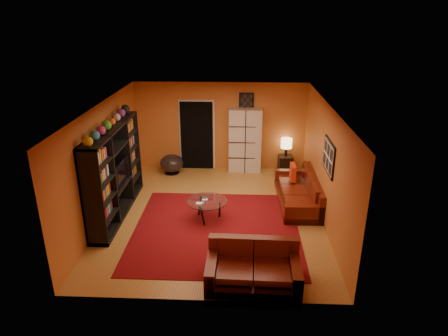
{
  "coord_description": "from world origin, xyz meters",
  "views": [
    {
      "loc": [
        0.61,
        -8.34,
        4.52
      ],
      "look_at": [
        0.23,
        0.1,
        1.15
      ],
      "focal_mm": 32.0,
      "sensor_mm": 36.0,
      "label": 1
    }
  ],
  "objects_px": {
    "coffee_table": "(207,203)",
    "entertainment_unit": "(115,172)",
    "tv": "(118,173)",
    "side_table": "(285,164)",
    "sofa": "(302,193)",
    "bowl_chair": "(172,163)",
    "table_lamp": "(286,144)",
    "loveseat": "(253,266)",
    "storage_cabinet": "(245,141)"
  },
  "relations": [
    {
      "from": "storage_cabinet",
      "to": "table_lamp",
      "type": "height_order",
      "value": "storage_cabinet"
    },
    {
      "from": "sofa",
      "to": "coffee_table",
      "type": "xyz_separation_m",
      "value": [
        -2.27,
        -0.93,
        0.14
      ]
    },
    {
      "from": "bowl_chair",
      "to": "loveseat",
      "type": "bearing_deg",
      "value": -65.14
    },
    {
      "from": "entertainment_unit",
      "to": "side_table",
      "type": "height_order",
      "value": "entertainment_unit"
    },
    {
      "from": "tv",
      "to": "sofa",
      "type": "bearing_deg",
      "value": -81.62
    },
    {
      "from": "sofa",
      "to": "storage_cabinet",
      "type": "relative_size",
      "value": 1.23
    },
    {
      "from": "tv",
      "to": "table_lamp",
      "type": "bearing_deg",
      "value": -57.07
    },
    {
      "from": "entertainment_unit",
      "to": "table_lamp",
      "type": "distance_m",
      "value": 5.03
    },
    {
      "from": "entertainment_unit",
      "to": "table_lamp",
      "type": "relative_size",
      "value": 5.62
    },
    {
      "from": "tv",
      "to": "loveseat",
      "type": "distance_m",
      "value": 4.02
    },
    {
      "from": "entertainment_unit",
      "to": "bowl_chair",
      "type": "xyz_separation_m",
      "value": [
        0.86,
        2.5,
        -0.75
      ]
    },
    {
      "from": "table_lamp",
      "to": "bowl_chair",
      "type": "bearing_deg",
      "value": -175.73
    },
    {
      "from": "sofa",
      "to": "loveseat",
      "type": "distance_m",
      "value": 3.37
    },
    {
      "from": "loveseat",
      "to": "coffee_table",
      "type": "height_order",
      "value": "loveseat"
    },
    {
      "from": "entertainment_unit",
      "to": "side_table",
      "type": "xyz_separation_m",
      "value": [
        4.21,
        2.75,
        -0.8
      ]
    },
    {
      "from": "coffee_table",
      "to": "entertainment_unit",
      "type": "bearing_deg",
      "value": 173.95
    },
    {
      "from": "bowl_chair",
      "to": "sofa",
      "type": "bearing_deg",
      "value": -26.86
    },
    {
      "from": "table_lamp",
      "to": "entertainment_unit",
      "type": "bearing_deg",
      "value": -146.83
    },
    {
      "from": "entertainment_unit",
      "to": "coffee_table",
      "type": "height_order",
      "value": "entertainment_unit"
    },
    {
      "from": "tv",
      "to": "side_table",
      "type": "bearing_deg",
      "value": -57.07
    },
    {
      "from": "loveseat",
      "to": "side_table",
      "type": "height_order",
      "value": "loveseat"
    },
    {
      "from": "entertainment_unit",
      "to": "loveseat",
      "type": "distance_m",
      "value": 4.03
    },
    {
      "from": "bowl_chair",
      "to": "storage_cabinet",
      "type": "bearing_deg",
      "value": 7.95
    },
    {
      "from": "tv",
      "to": "storage_cabinet",
      "type": "xyz_separation_m",
      "value": [
        2.96,
        2.74,
        -0.05
      ]
    },
    {
      "from": "table_lamp",
      "to": "tv",
      "type": "bearing_deg",
      "value": -147.07
    },
    {
      "from": "coffee_table",
      "to": "table_lamp",
      "type": "xyz_separation_m",
      "value": [
        2.07,
        2.98,
        0.46
      ]
    },
    {
      "from": "sofa",
      "to": "coffee_table",
      "type": "distance_m",
      "value": 2.46
    },
    {
      "from": "sofa",
      "to": "tv",
      "type": "bearing_deg",
      "value": -172.88
    },
    {
      "from": "loveseat",
      "to": "side_table",
      "type": "bearing_deg",
      "value": -10.2
    },
    {
      "from": "coffee_table",
      "to": "storage_cabinet",
      "type": "height_order",
      "value": "storage_cabinet"
    },
    {
      "from": "entertainment_unit",
      "to": "tv",
      "type": "height_order",
      "value": "entertainment_unit"
    },
    {
      "from": "tv",
      "to": "side_table",
      "type": "distance_m",
      "value": 5.01
    },
    {
      "from": "loveseat",
      "to": "storage_cabinet",
      "type": "xyz_separation_m",
      "value": [
        -0.13,
        5.21,
        0.66
      ]
    },
    {
      "from": "loveseat",
      "to": "table_lamp",
      "type": "relative_size",
      "value": 3.11
    },
    {
      "from": "entertainment_unit",
      "to": "storage_cabinet",
      "type": "relative_size",
      "value": 1.59
    },
    {
      "from": "loveseat",
      "to": "side_table",
      "type": "distance_m",
      "value": 5.27
    },
    {
      "from": "tv",
      "to": "coffee_table",
      "type": "relative_size",
      "value": 1.05
    },
    {
      "from": "sofa",
      "to": "bowl_chair",
      "type": "xyz_separation_m",
      "value": [
        -3.55,
        1.8,
        0.02
      ]
    },
    {
      "from": "storage_cabinet",
      "to": "loveseat",
      "type": "bearing_deg",
      "value": -86.62
    },
    {
      "from": "loveseat",
      "to": "sofa",
      "type": "bearing_deg",
      "value": -20.79
    },
    {
      "from": "coffee_table",
      "to": "bowl_chair",
      "type": "xyz_separation_m",
      "value": [
        -1.28,
        2.73,
        -0.12
      ]
    },
    {
      "from": "loveseat",
      "to": "storage_cabinet",
      "type": "height_order",
      "value": "storage_cabinet"
    },
    {
      "from": "bowl_chair",
      "to": "coffee_table",
      "type": "bearing_deg",
      "value": -64.89
    },
    {
      "from": "sofa",
      "to": "entertainment_unit",
      "type": "bearing_deg",
      "value": -172.24
    },
    {
      "from": "storage_cabinet",
      "to": "bowl_chair",
      "type": "relative_size",
      "value": 2.73
    },
    {
      "from": "entertainment_unit",
      "to": "tv",
      "type": "xyz_separation_m",
      "value": [
        0.05,
        0.06,
        -0.05
      ]
    },
    {
      "from": "bowl_chair",
      "to": "side_table",
      "type": "distance_m",
      "value": 3.35
    },
    {
      "from": "tv",
      "to": "loveseat",
      "type": "bearing_deg",
      "value": -128.66
    },
    {
      "from": "coffee_table",
      "to": "loveseat",
      "type": "bearing_deg",
      "value": -65.46
    },
    {
      "from": "tv",
      "to": "sofa",
      "type": "relative_size",
      "value": 0.42
    }
  ]
}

